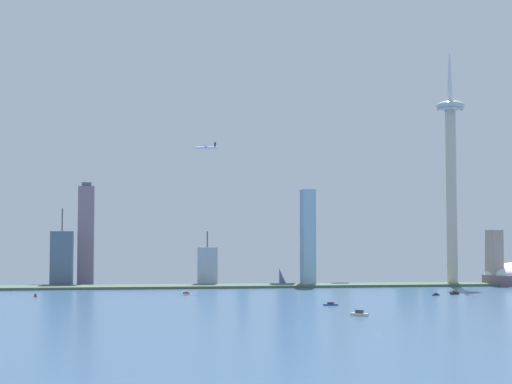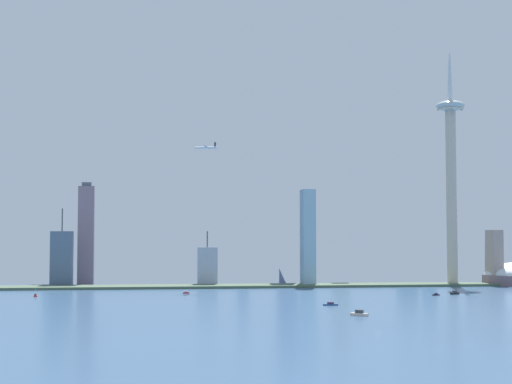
# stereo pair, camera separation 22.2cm
# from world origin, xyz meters

# --- Properties ---
(ground_plane) EXTENTS (6000.00, 6000.00, 0.00)m
(ground_plane) POSITION_xyz_m (0.00, 0.00, 0.00)
(ground_plane) COLOR #365578
(waterfront_pier) EXTENTS (800.70, 48.71, 3.10)m
(waterfront_pier) POSITION_xyz_m (0.00, 449.99, 1.55)
(waterfront_pier) COLOR #4B5F48
(waterfront_pier) RESTS_ON ground
(observation_tower) EXTENTS (36.70, 36.70, 340.04)m
(observation_tower) POSITION_xyz_m (230.81, 453.86, 164.62)
(observation_tower) COLOR beige
(observation_tower) RESTS_ON ground
(skyscraper_0) EXTENTS (25.06, 17.64, 69.17)m
(skyscraper_0) POSITION_xyz_m (-83.03, 477.19, 24.60)
(skyscraper_0) COLOR #A0AABF
(skyscraper_0) RESTS_ON ground
(skyscraper_1) EXTENTS (24.58, 21.82, 110.81)m
(skyscraper_1) POSITION_xyz_m (-284.30, 564.35, 52.36)
(skyscraper_1) COLOR #89AABC
(skyscraper_1) RESTS_ON ground
(skyscraper_2) EXTENTS (19.73, 22.42, 103.60)m
(skyscraper_2) POSITION_xyz_m (98.14, 514.78, 48.91)
(skyscraper_2) COLOR beige
(skyscraper_2) RESTS_ON ground
(skyscraper_3) EXTENTS (20.45, 22.13, 132.96)m
(skyscraper_3) POSITION_xyz_m (-237.60, 524.48, 64.85)
(skyscraper_3) COLOR gray
(skyscraper_3) RESTS_ON ground
(skyscraper_4) EXTENTS (13.14, 26.23, 62.12)m
(skyscraper_4) POSITION_xyz_m (236.64, 557.77, 31.06)
(skyscraper_4) COLOR #3D6A8B
(skyscraper_4) RESTS_ON ground
(skyscraper_5) EXTENTS (25.16, 27.79, 131.47)m
(skyscraper_5) POSITION_xyz_m (24.63, 510.38, 63.89)
(skyscraper_5) COLOR slate
(skyscraper_5) RESTS_ON ground
(skyscraper_6) EXTENTS (15.93, 25.92, 121.96)m
(skyscraper_6) POSITION_xyz_m (43.62, 461.91, 60.98)
(skyscraper_6) COLOR #93B7C9
(skyscraper_6) RESTS_ON ground
(skyscraper_7) EXTENTS (15.03, 20.92, 85.45)m
(skyscraper_7) POSITION_xyz_m (-30.33, 547.14, 36.04)
(skyscraper_7) COLOR #8F9EB4
(skyscraper_7) RESTS_ON ground
(skyscraper_8) EXTENTS (23.38, 25.37, 55.14)m
(skyscraper_8) POSITION_xyz_m (191.43, 517.54, 25.20)
(skyscraper_8) COLOR slate
(skyscraper_8) RESTS_ON ground
(skyscraper_9) EXTENTS (20.03, 19.93, 55.73)m
(skyscraper_9) POSITION_xyz_m (289.53, 519.28, 26.34)
(skyscraper_9) COLOR slate
(skyscraper_9) RESTS_ON ground
(skyscraper_10) EXTENTS (13.96, 27.81, 70.81)m
(skyscraper_10) POSITION_xyz_m (285.15, 449.80, 35.41)
(skyscraper_10) COLOR tan
(skyscraper_10) RESTS_ON ground
(skyscraper_11) EXTENTS (26.65, 19.80, 97.69)m
(skyscraper_11) POSITION_xyz_m (-264.66, 491.69, 34.65)
(skyscraper_11) COLOR slate
(skyscraper_11) RESTS_ON ground
(skyscraper_12) EXTENTS (12.54, 23.06, 69.60)m
(skyscraper_12) POSITION_xyz_m (320.66, 562.00, 31.32)
(skyscraper_12) COLOR #A5A8D0
(skyscraper_12) RESTS_ON ground
(boat_0) EXTENTS (13.49, 12.01, 4.82)m
(boat_0) POSITION_xyz_m (13.93, 100.12, 1.75)
(boat_0) COLOR beige
(boat_0) RESTS_ON ground
(boat_1) EXTENTS (8.25, 4.00, 2.72)m
(boat_1) POSITION_xyz_m (148.92, 293.92, 0.98)
(boat_1) COLOR black
(boat_1) RESTS_ON ground
(boat_2) EXTENTS (4.70, 10.37, 8.86)m
(boat_2) POSITION_xyz_m (-271.42, 332.19, 1.06)
(boat_2) COLOR #AC271C
(boat_2) RESTS_ON ground
(boat_3) EXTENTS (13.31, 4.81, 6.66)m
(boat_3) POSITION_xyz_m (11.64, 192.90, 1.12)
(boat_3) COLOR navy
(boat_3) RESTS_ON ground
(boat_4) EXTENTS (7.07, 3.58, 3.05)m
(boat_4) POSITION_xyz_m (-113.68, 355.69, 1.10)
(boat_4) COLOR #A8252E
(boat_4) RESTS_ON ground
(boat_5) EXTENTS (10.73, 7.77, 4.22)m
(boat_5) POSITION_xyz_m (174.50, 305.99, 1.57)
(boat_5) COLOR black
(boat_5) RESTS_ON ground
(airplane) EXTENTS (26.64, 25.53, 7.88)m
(airplane) POSITION_xyz_m (-88.60, 422.61, 169.50)
(airplane) COLOR silver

